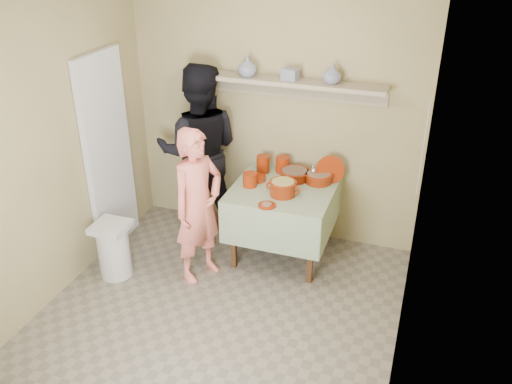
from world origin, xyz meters
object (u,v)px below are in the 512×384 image
at_px(cazuela_rice, 283,187).
at_px(person_helper, 199,151).
at_px(trash_bin, 114,249).
at_px(person_cook, 198,206).
at_px(serving_table, 283,198).

bearing_deg(cazuela_rice, person_helper, 160.21).
height_order(person_helper, trash_bin, person_helper).
height_order(person_cook, trash_bin, person_cook).
xyz_separation_m(person_helper, trash_bin, (-0.44, -1.07, -0.64)).
bearing_deg(serving_table, cazuela_rice, -77.33).
relative_size(person_cook, serving_table, 1.53).
height_order(person_helper, serving_table, person_helper).
height_order(serving_table, cazuela_rice, cazuela_rice).
height_order(person_cook, cazuela_rice, person_cook).
xyz_separation_m(person_cook, trash_bin, (-0.77, -0.27, -0.46)).
bearing_deg(serving_table, person_cook, -136.89).
bearing_deg(person_cook, cazuela_rice, -32.23).
height_order(cazuela_rice, trash_bin, cazuela_rice).
bearing_deg(person_helper, cazuela_rice, 141.69).
xyz_separation_m(person_cook, serving_table, (0.63, 0.59, -0.10)).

